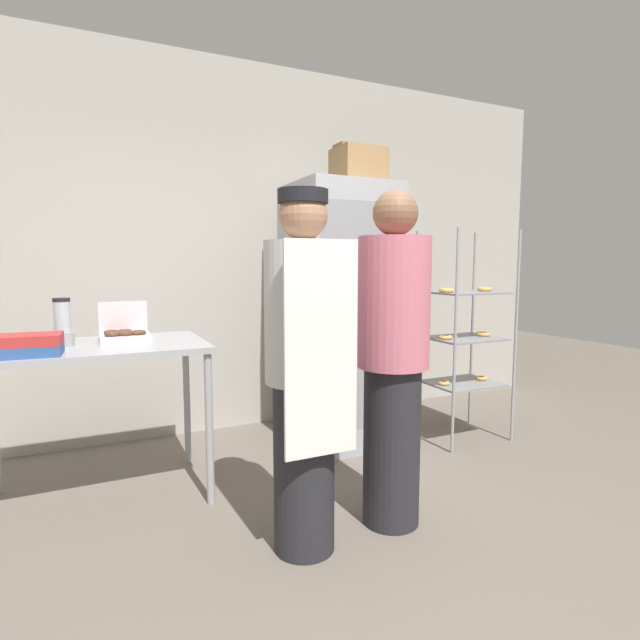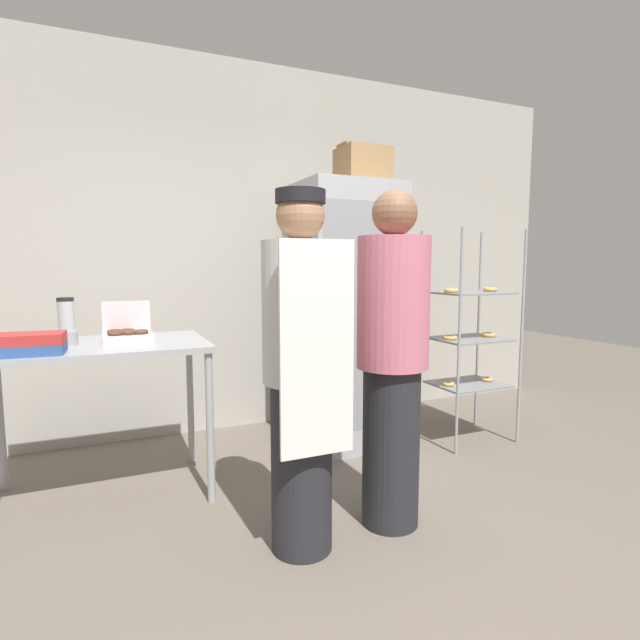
# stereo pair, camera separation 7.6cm
# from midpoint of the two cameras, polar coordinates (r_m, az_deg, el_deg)

# --- Properties ---
(ground_plane) EXTENTS (14.00, 14.00, 0.00)m
(ground_plane) POSITION_cam_midpoint_polar(r_m,az_deg,el_deg) (2.51, 5.23, -26.83)
(ground_plane) COLOR #6B6056
(back_wall) EXTENTS (6.40, 0.12, 2.99)m
(back_wall) POSITION_cam_midpoint_polar(r_m,az_deg,el_deg) (4.24, -10.83, 7.99)
(back_wall) COLOR #ADA89E
(back_wall) RESTS_ON ground_plane
(refrigerator) EXTENTS (0.72, 0.74, 1.96)m
(refrigerator) POSITION_cam_midpoint_polar(r_m,az_deg,el_deg) (3.79, 1.68, 0.47)
(refrigerator) COLOR #9EA0A5
(refrigerator) RESTS_ON ground_plane
(baking_rack) EXTENTS (0.61, 0.49, 1.63)m
(baking_rack) POSITION_cam_midpoint_polar(r_m,az_deg,el_deg) (4.04, 15.66, -1.84)
(baking_rack) COLOR #93969B
(baking_rack) RESTS_ON ground_plane
(prep_counter) EXTENTS (1.21, 0.75, 0.92)m
(prep_counter) POSITION_cam_midpoint_polar(r_m,az_deg,el_deg) (3.14, -24.87, -4.34)
(prep_counter) COLOR #9EA0A5
(prep_counter) RESTS_ON ground_plane
(donut_box) EXTENTS (0.28, 0.19, 0.24)m
(donut_box) POSITION_cam_midpoint_polar(r_m,az_deg,el_deg) (3.13, -22.09, -1.61)
(donut_box) COLOR silver
(donut_box) RESTS_ON prep_counter
(blender_pitcher) EXTENTS (0.11, 0.11, 0.27)m
(blender_pitcher) POSITION_cam_midpoint_polar(r_m,az_deg,el_deg) (3.14, -27.96, -0.49)
(blender_pitcher) COLOR #99999E
(blender_pitcher) RESTS_ON prep_counter
(binder_stack) EXTENTS (0.33, 0.23, 0.11)m
(binder_stack) POSITION_cam_midpoint_polar(r_m,az_deg,el_deg) (2.90, -31.15, -2.49)
(binder_stack) COLOR #2D5193
(binder_stack) RESTS_ON prep_counter
(cardboard_storage_box) EXTENTS (0.36, 0.31, 0.29)m
(cardboard_storage_box) POSITION_cam_midpoint_polar(r_m,az_deg,el_deg) (3.89, 3.84, 17.14)
(cardboard_storage_box) COLOR #937047
(cardboard_storage_box) RESTS_ON refrigerator
(person_baker) EXTENTS (0.36, 0.38, 1.70)m
(person_baker) POSITION_cam_midpoint_polar(r_m,az_deg,el_deg) (2.33, -2.76, -5.60)
(person_baker) COLOR #232328
(person_baker) RESTS_ON ground_plane
(person_customer) EXTENTS (0.37, 0.37, 1.74)m
(person_customer) POSITION_cam_midpoint_polar(r_m,az_deg,el_deg) (2.60, 7.52, -4.36)
(person_customer) COLOR #232328
(person_customer) RESTS_ON ground_plane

